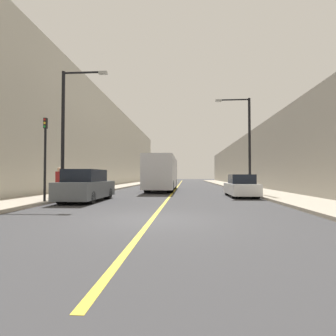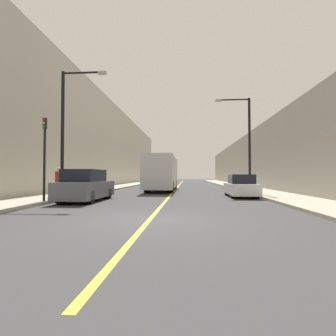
{
  "view_description": "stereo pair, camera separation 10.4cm",
  "coord_description": "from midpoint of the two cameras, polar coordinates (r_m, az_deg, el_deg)",
  "views": [
    {
      "loc": [
        1.17,
        -8.75,
        1.49
      ],
      "look_at": [
        -0.48,
        14.8,
        2.16
      ],
      "focal_mm": 28.0,
      "sensor_mm": 36.0,
      "label": 1
    },
    {
      "loc": [
        1.27,
        -8.74,
        1.49
      ],
      "look_at": [
        -0.48,
        14.8,
        2.16
      ],
      "focal_mm": 28.0,
      "sensor_mm": 36.0,
      "label": 2
    }
  ],
  "objects": [
    {
      "name": "sidewalk_right",
      "position": [
        39.28,
        13.28,
        -3.64
      ],
      "size": [
        3.2,
        72.0,
        0.15
      ],
      "primitive_type": "cube",
      "color": "#A89E8C",
      "rests_on": "ground"
    },
    {
      "name": "building_row_right",
      "position": [
        40.04,
        18.34,
        1.35
      ],
      "size": [
        4.0,
        72.0,
        7.0
      ],
      "primitive_type": "cube",
      "color": "gray",
      "rests_on": "ground"
    },
    {
      "name": "ground_plane",
      "position": [
        8.95,
        -3.94,
        -11.19
      ],
      "size": [
        200.0,
        200.0,
        0.0
      ],
      "primitive_type": "plane",
      "color": "#38383A"
    },
    {
      "name": "car_right_near",
      "position": [
        18.85,
        15.46,
        -3.96
      ],
      "size": [
        1.75,
        4.37,
        1.55
      ],
      "color": "silver",
      "rests_on": "ground"
    },
    {
      "name": "street_lamp_right",
      "position": [
        22.03,
        16.56,
        6.27
      ],
      "size": [
        2.78,
        0.24,
        7.56
      ],
      "color": "black",
      "rests_on": "sidewalk_right"
    },
    {
      "name": "sidewalk_left",
      "position": [
        39.74,
        -8.73,
        -3.64
      ],
      "size": [
        3.2,
        72.0,
        0.15
      ],
      "primitive_type": "cube",
      "color": "#A89E8C",
      "rests_on": "ground"
    },
    {
      "name": "parked_suv_left",
      "position": [
        15.84,
        -17.51,
        -3.85
      ],
      "size": [
        1.91,
        4.93,
        1.83
      ],
      "color": "#51565B",
      "rests_on": "ground"
    },
    {
      "name": "street_lamp_left",
      "position": [
        17.05,
        -21.3,
        8.73
      ],
      "size": [
        2.78,
        0.24,
        7.62
      ],
      "color": "black",
      "rests_on": "sidewalk_left"
    },
    {
      "name": "traffic_light",
      "position": [
        15.0,
        -25.37,
        2.4
      ],
      "size": [
        0.16,
        0.18,
        4.32
      ],
      "color": "black",
      "rests_on": "sidewalk_left"
    },
    {
      "name": "pedestrian",
      "position": [
        17.9,
        -22.75,
        -2.72
      ],
      "size": [
        0.41,
        0.26,
        1.84
      ],
      "color": "#336B47",
      "rests_on": "sidewalk_left"
    },
    {
      "name": "building_row_left",
      "position": [
        40.9,
        -13.63,
        4.61
      ],
      "size": [
        4.0,
        72.0,
        11.79
      ],
      "primitive_type": "cube",
      "color": "#B7B2A3",
      "rests_on": "ground"
    },
    {
      "name": "bus",
      "position": [
        26.01,
        -1.32,
        -1.04
      ],
      "size": [
        2.52,
        11.07,
        3.26
      ],
      "color": "silver",
      "rests_on": "ground"
    },
    {
      "name": "road_center_line",
      "position": [
        38.79,
        2.21,
        -3.81
      ],
      "size": [
        0.16,
        72.0,
        0.01
      ],
      "primitive_type": "cube",
      "color": "gold",
      "rests_on": "ground"
    }
  ]
}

